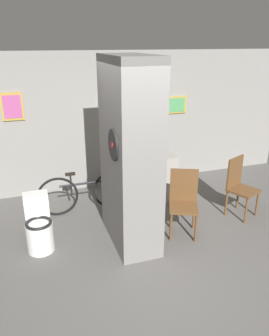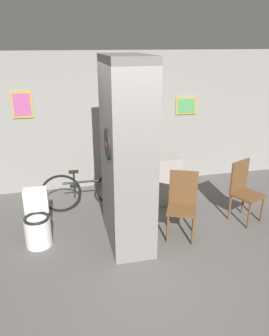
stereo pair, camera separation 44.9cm
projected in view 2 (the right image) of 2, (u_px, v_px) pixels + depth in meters
The scene contains 10 objects.
ground_plane at pixel (146, 260), 4.39m from camera, with size 14.00×14.00×0.00m, color #5B5956.
wall_back at pixel (111, 121), 6.31m from camera, with size 8.00×0.09×2.60m.
pillar_center at pixel (127, 156), 4.43m from camera, with size 0.60×1.18×2.60m.
counter_shelf at pixel (149, 180), 5.82m from camera, with size 1.10×0.44×0.87m.
toilet at pixel (37, 222), 4.68m from camera, with size 0.37×0.53×0.77m.
chair_near_pillar at pixel (182, 202), 4.81m from camera, with size 0.55×0.55×0.99m.
chair_by_doorway at pixel (244, 189), 5.24m from camera, with size 0.55×0.55×0.99m.
bicycle at pixel (89, 190), 5.63m from camera, with size 1.62×0.42×0.74m.
bottle_tall at pixel (144, 151), 5.65m from camera, with size 0.06×0.06×0.28m.
bottle_short at pixel (152, 154), 5.58m from camera, with size 0.09×0.09×0.23m.
Camera 2 is at (-0.97, -3.52, 2.75)m, focal length 35.00 mm.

